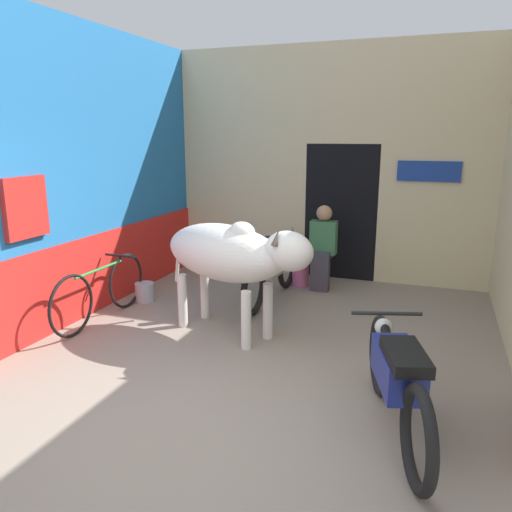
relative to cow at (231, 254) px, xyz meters
The scene contains 10 objects.
ground_plane 2.20m from the cow, 76.18° to the right, with size 30.00×30.00×0.00m, color gray.
wall_left_shopfront 2.22m from the cow, 169.50° to the left, with size 0.25×4.64×3.55m.
wall_back_with_doorway 3.06m from the cow, 79.32° to the left, with size 4.87×0.93×3.55m.
cow is the anchor object (origin of this frame).
motorcycle_near 2.40m from the cow, 35.29° to the right, with size 0.75×1.87×0.81m.
motorcycle_far 1.40m from the cow, 87.79° to the left, with size 0.58×1.98×0.80m.
bicycle 1.76m from the cow, behind, with size 0.44×1.78×0.74m.
shopkeeper_seated 2.17m from the cow, 74.29° to the left, with size 0.38×0.34×1.24m.
plastic_stool 2.25m from the cow, 83.54° to the left, with size 0.35×0.35×0.47m.
bucket 1.89m from the cow, 156.95° to the left, with size 0.26×0.26×0.26m.
Camera 1 is at (1.62, -3.00, 2.23)m, focal length 35.00 mm.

